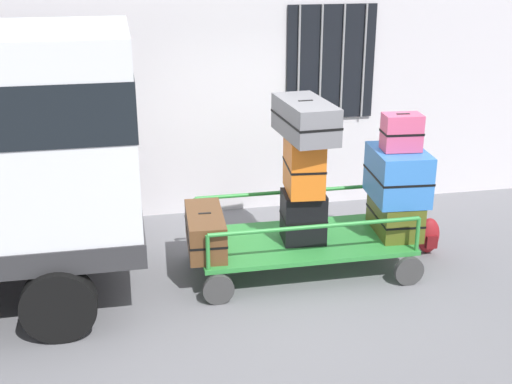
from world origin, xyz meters
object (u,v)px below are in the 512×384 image
object	(u,v)px
suitcase_center_top	(402,132)
backpack	(428,236)
suitcase_left_bottom	(205,231)
suitcase_center_middle	(398,175)
suitcase_midleft_middle	(304,165)
suitcase_center_bottom	(395,215)
suitcase_midleft_bottom	(303,217)
suitcase_midleft_top	(305,119)
luggage_cart	(302,243)

from	to	relation	value
suitcase_center_top	backpack	xyz separation A→B (m)	(0.50, 0.13, -1.34)
suitcase_left_bottom	suitcase_center_middle	bearing A→B (deg)	0.68
suitcase_midleft_middle	suitcase_left_bottom	bearing A→B (deg)	-178.84
suitcase_center_bottom	suitcase_center_middle	xyz separation A→B (m)	(0.00, 0.01, 0.49)
suitcase_midleft_bottom	suitcase_midleft_middle	distance (m)	0.59
suitcase_midleft_middle	suitcase_midleft_top	bearing A→B (deg)	90.00
suitcase_center_top	suitcase_midleft_middle	bearing A→B (deg)	179.34
luggage_cart	suitcase_center_top	xyz separation A→B (m)	(1.09, -0.01, 1.23)
suitcase_midleft_bottom	suitcase_center_middle	bearing A→B (deg)	1.56
suitcase_midleft_bottom	suitcase_center_middle	world-z (taller)	suitcase_center_middle
suitcase_midleft_bottom	suitcase_center_top	size ratio (longest dim) A/B	1.27
suitcase_center_bottom	suitcase_center_top	xyz separation A→B (m)	(-0.00, -0.01, 0.98)
suitcase_center_middle	suitcase_midleft_bottom	bearing A→B (deg)	-178.44
suitcase_midleft_middle	suitcase_midleft_bottom	bearing A→B (deg)	-90.00
suitcase_center_bottom	suitcase_center_middle	world-z (taller)	suitcase_center_middle
suitcase_midleft_top	suitcase_center_middle	distance (m)	1.29
suitcase_center_top	suitcase_midleft_bottom	bearing A→B (deg)	-179.30
suitcase_left_bottom	suitcase_center_bottom	world-z (taller)	suitcase_left_bottom
suitcase_midleft_middle	backpack	world-z (taller)	suitcase_midleft_middle
suitcase_midleft_top	backpack	size ratio (longest dim) A/B	2.32
suitcase_left_bottom	suitcase_midleft_bottom	bearing A→B (deg)	-0.20
suitcase_midleft_middle	backpack	bearing A→B (deg)	4.39
suitcase_left_bottom	suitcase_center_bottom	size ratio (longest dim) A/B	1.17
luggage_cart	suitcase_center_top	bearing A→B (deg)	-0.58
suitcase_center_top	suitcase_midleft_top	bearing A→B (deg)	179.19
suitcase_midleft_middle	suitcase_center_top	bearing A→B (deg)	-0.66
suitcase_midleft_bottom	suitcase_midleft_top	bearing A→B (deg)	90.00
luggage_cart	suitcase_midleft_top	world-z (taller)	suitcase_midleft_top
luggage_cart	backpack	xyz separation A→B (m)	(1.59, 0.12, -0.10)
suitcase_midleft_middle	luggage_cart	bearing A→B (deg)	-90.00
suitcase_midleft_middle	suitcase_midleft_top	world-z (taller)	suitcase_midleft_top
suitcase_center_middle	suitcase_midleft_top	bearing A→B (deg)	-179.95
suitcase_center_bottom	suitcase_center_top	bearing A→B (deg)	-90.00
suitcase_left_bottom	suitcase_center_middle	distance (m)	2.23
suitcase_left_bottom	suitcase_midleft_middle	xyz separation A→B (m)	(1.09, 0.02, 0.67)
suitcase_left_bottom	suitcase_midleft_top	world-z (taller)	suitcase_midleft_top
suitcase_left_bottom	suitcase_center_top	size ratio (longest dim) A/B	2.14
suitcase_midleft_bottom	suitcase_center_bottom	size ratio (longest dim) A/B	0.70
suitcase_left_bottom	suitcase_midleft_middle	size ratio (longest dim) A/B	1.47
suitcase_left_bottom	backpack	size ratio (longest dim) A/B	2.16
luggage_cart	suitcase_midleft_top	xyz separation A→B (m)	(0.00, 0.00, 1.43)
luggage_cart	suitcase_left_bottom	xyz separation A→B (m)	(-1.09, -0.02, 0.26)
suitcase_center_middle	suitcase_center_top	bearing A→B (deg)	-90.00
suitcase_center_middle	backpack	bearing A→B (deg)	13.24
suitcase_center_top	luggage_cart	bearing A→B (deg)	179.42
suitcase_center_middle	backpack	size ratio (longest dim) A/B	1.91
suitcase_midleft_bottom	suitcase_midleft_middle	xyz separation A→B (m)	(0.00, 0.03, 0.59)
luggage_cart	suitcase_midleft_bottom	world-z (taller)	suitcase_midleft_bottom
suitcase_midleft_middle	suitcase_center_top	xyz separation A→B (m)	(1.09, -0.01, 0.31)
luggage_cart	suitcase_center_top	distance (m)	1.65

